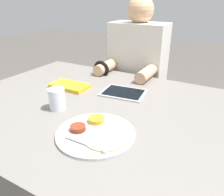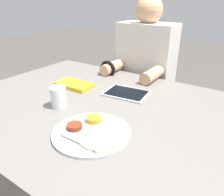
% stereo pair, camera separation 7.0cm
% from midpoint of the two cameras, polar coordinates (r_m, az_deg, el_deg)
% --- Properties ---
extents(dining_table, '(1.28, 0.99, 0.70)m').
position_cam_midpoint_polar(dining_table, '(1.21, -2.96, -16.36)').
color(dining_table, slate).
rests_on(dining_table, ground_plane).
extents(thali_tray, '(0.28, 0.28, 0.03)m').
position_cam_midpoint_polar(thali_tray, '(0.79, -2.75, -8.95)').
color(thali_tray, '#B7BABF').
rests_on(thali_tray, dining_table).
extents(red_notebook, '(0.21, 0.12, 0.02)m').
position_cam_midpoint_polar(red_notebook, '(1.22, -8.13, 3.39)').
color(red_notebook, silver).
rests_on(red_notebook, dining_table).
extents(tablet_device, '(0.23, 0.18, 0.01)m').
position_cam_midpoint_polar(tablet_device, '(1.11, 5.60, 1.23)').
color(tablet_device, '#B7B7BC').
rests_on(tablet_device, dining_table).
extents(person_diner, '(0.38, 0.41, 1.17)m').
position_cam_midpoint_polar(person_diner, '(1.60, 9.51, 2.22)').
color(person_diner, black).
rests_on(person_diner, ground_plane).
extents(drinking_glass, '(0.07, 0.07, 0.09)m').
position_cam_midpoint_polar(drinking_glass, '(0.98, -11.82, 0.21)').
color(drinking_glass, silver).
rests_on(drinking_glass, dining_table).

